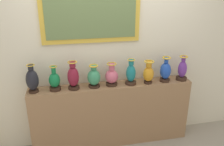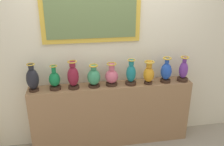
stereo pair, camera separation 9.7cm
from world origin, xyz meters
TOP-DOWN VIEW (x-y plane):
  - ground_plane at (0.00, 0.00)m, footprint 10.34×10.34m
  - display_shelf at (0.00, 0.00)m, footprint 2.26×0.28m
  - back_wall at (-0.01, 0.20)m, footprint 4.34×0.14m
  - vase_onyx at (-1.03, -0.02)m, footprint 0.16×0.16m
  - vase_emerald at (-0.76, -0.01)m, footprint 0.15×0.15m
  - vase_burgundy at (-0.52, -0.02)m, footprint 0.15×0.15m
  - vase_jade at (-0.25, -0.02)m, footprint 0.18×0.18m
  - vase_rose at (-0.01, -0.01)m, footprint 0.18×0.18m
  - vase_teal at (0.26, -0.03)m, footprint 0.15×0.15m
  - vase_amber at (0.50, -0.05)m, footprint 0.15×0.15m
  - vase_sapphire at (0.76, -0.03)m, footprint 0.15×0.15m
  - vase_violet at (1.02, -0.03)m, footprint 0.15×0.15m

SIDE VIEW (x-z plane):
  - ground_plane at x=0.00m, z-range 0.00..0.00m
  - display_shelf at x=0.00m, z-range 0.00..0.93m
  - vase_emerald at x=-0.76m, z-range 0.90..1.23m
  - vase_rose at x=-0.01m, z-range 0.91..1.23m
  - vase_jade at x=-0.25m, z-range 0.92..1.23m
  - vase_amber at x=0.50m, z-range 0.92..1.25m
  - vase_teal at x=0.26m, z-range 0.91..1.27m
  - vase_violet at x=1.02m, z-range 0.91..1.27m
  - vase_sapphire at x=0.76m, z-range 0.91..1.27m
  - vase_onyx at x=-1.03m, z-range 0.92..1.29m
  - vase_burgundy at x=-0.52m, z-range 0.91..1.29m
  - back_wall at x=-0.01m, z-range 0.02..2.68m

